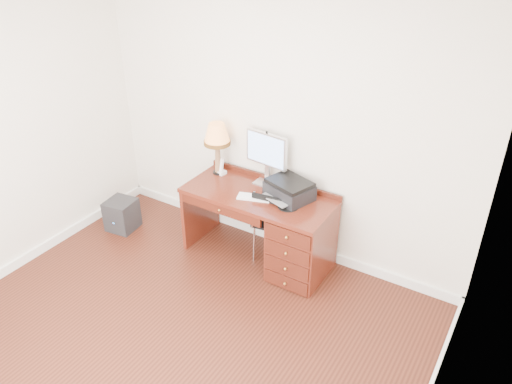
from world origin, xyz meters
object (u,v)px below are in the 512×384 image
Objects in this scene: desk at (287,232)px; printer at (289,189)px; equipment_box at (122,215)px; chair at (273,218)px; phone at (221,170)px; monitor at (266,152)px; leg_lamp at (217,137)px.

printer is at bearing 110.62° from desk.
chair is at bearing 5.64° from equipment_box.
chair is (0.70, -0.12, -0.30)m from phone.
desk is at bearing -51.03° from printer.
printer is at bearing -15.54° from monitor.
chair is 1.80m from equipment_box.
phone is 0.21× the size of chair.
printer is 0.38m from chair.
leg_lamp is (-0.91, 0.16, 0.75)m from desk.
phone is at bearing -164.20° from monitor.
desk is 0.97m from phone.
printer is (0.35, -0.14, -0.25)m from monitor.
phone is at bearing 19.40° from equipment_box.
equipment_box is (-1.00, -0.51, -0.98)m from leg_lamp.
monitor reaches higher than printer.
monitor is (-0.38, 0.24, 0.68)m from desk.
chair is at bearing -38.68° from monitor.
monitor is 0.66× the size of chair.
printer is (-0.04, 0.10, 0.43)m from desk.
phone reaches higher than equipment_box.
desk is 2.68× the size of leg_lamp.
monitor reaches higher than equipment_box.
leg_lamp is 1.00m from chair.
desk is at bearing -9.75° from leg_lamp.
phone is at bearing 1.46° from leg_lamp.
desk is at bearing 3.51° from equipment_box.
equipment_box is at bearing -174.58° from chair.
phone reaches higher than chair.
equipment_box is at bearing -152.07° from monitor.
printer is 2.04m from equipment_box.
leg_lamp reaches higher than desk.
phone is at bearing 169.76° from desk.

